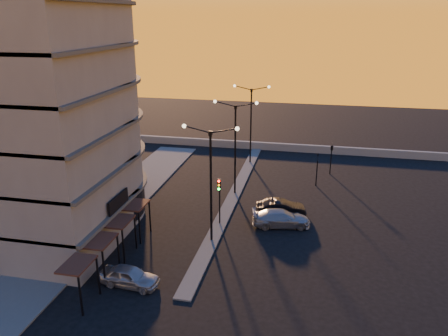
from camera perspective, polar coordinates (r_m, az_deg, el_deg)
ground at (r=35.49m, az=-1.64°, el=-9.49°), size 120.00×120.00×0.00m
sidewalk_west at (r=42.22m, az=-14.36°, el=-5.12°), size 5.00×40.00×0.12m
median at (r=44.28m, az=1.42°, el=-3.31°), size 1.20×36.00×0.12m
parapet at (r=58.84m, az=6.26°, el=2.81°), size 44.00×0.50×1.00m
building at (r=37.44m, az=-23.45°, el=9.80°), size 14.35×17.08×25.00m
streetlamp_near at (r=33.16m, az=-1.73°, el=-0.99°), size 4.32×0.32×9.51m
streetlamp_mid at (r=42.47m, az=1.48°, el=3.59°), size 4.32×0.32×9.51m
streetlamp_far at (r=52.03m, az=3.54°, el=6.50°), size 4.32×0.32×9.51m
traffic_light_main at (r=36.75m, az=-0.62°, el=-3.43°), size 0.28×0.44×4.25m
signal_east_a at (r=46.72m, az=12.06°, el=-0.07°), size 0.13×0.16×3.60m
signal_east_b at (r=50.22m, az=13.92°, el=2.55°), size 0.42×1.99×3.60m
car_hatchback at (r=30.55m, az=-12.21°, el=-13.66°), size 4.13×1.96×1.37m
car_sedan at (r=39.74m, az=7.45°, el=-5.18°), size 4.62×2.43×1.45m
car_wagon at (r=37.81m, az=7.47°, el=-6.53°), size 5.26×2.99×1.44m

